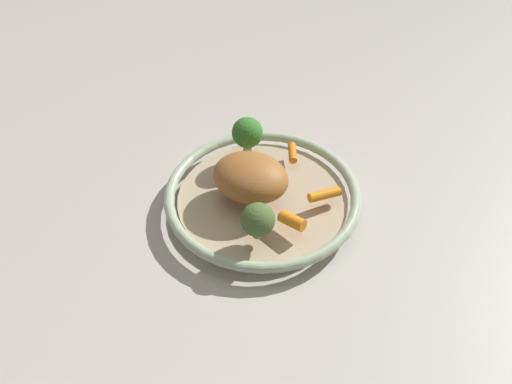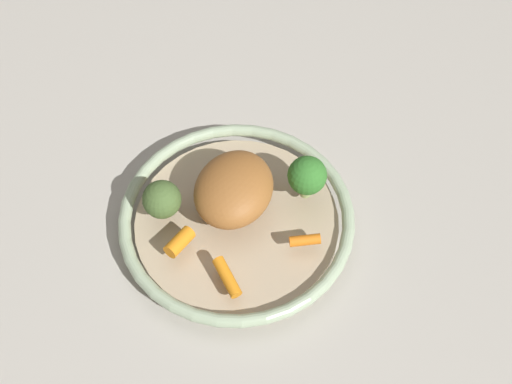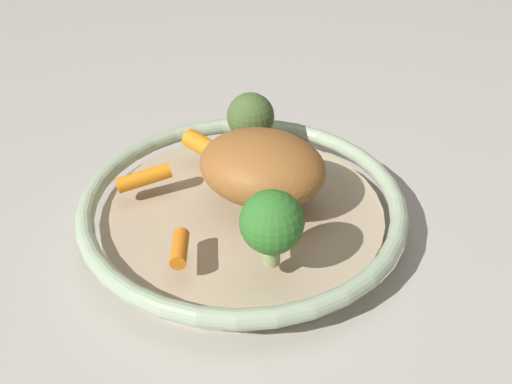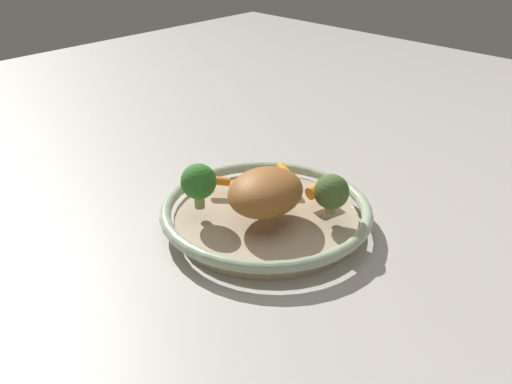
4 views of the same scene
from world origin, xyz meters
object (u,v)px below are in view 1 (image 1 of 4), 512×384
Objects in this scene: roast_chicken_piece at (251,177)px; serving_bowl at (262,198)px; baby_carrot_back at (292,221)px; baby_carrot_left at (324,195)px; baby_carrot_near_rim at (292,153)px; broccoli_floret_small at (247,133)px; broccoli_floret_edge at (258,220)px.

serving_bowl is at bearing -140.03° from roast_chicken_piece.
baby_carrot_back is (-0.08, 0.04, 0.03)m from serving_bowl.
baby_carrot_left is 0.12m from baby_carrot_near_rim.
baby_carrot_left is at bearing 172.17° from broccoli_floret_small.
broccoli_floret_small is (0.17, -0.02, 0.04)m from baby_carrot_left.
broccoli_floret_small reaches higher than roast_chicken_piece.
broccoli_floret_small is (0.07, 0.04, 0.04)m from baby_carrot_near_rim.
broccoli_floret_edge is (-0.06, 0.19, 0.03)m from baby_carrot_near_rim.
baby_carrot_left is 0.14m from broccoli_floret_edge.
baby_carrot_near_rim is 0.09m from broccoli_floret_small.
roast_chicken_piece reaches higher than serving_bowl.
roast_chicken_piece is at bearing -48.49° from broccoli_floret_edge.
baby_carrot_near_rim is (-0.01, -0.12, -0.02)m from roast_chicken_piece.
roast_chicken_piece reaches higher than baby_carrot_back.
roast_chicken_piece is 2.95× the size of baby_carrot_back.
baby_carrot_left is 1.34× the size of baby_carrot_near_rim.
broccoli_floret_small is at bearing -50.09° from broccoli_floret_edge.
broccoli_floret_edge is 0.20m from broccoli_floret_small.
baby_carrot_near_rim is (0.01, -0.10, 0.03)m from serving_bowl.
serving_bowl is 2.60× the size of roast_chicken_piece.
serving_bowl is 4.61× the size of broccoli_floret_small.
broccoli_floret_small reaches higher than baby_carrot_left.
roast_chicken_piece reaches higher than baby_carrot_left.
baby_carrot_near_rim is at bearing -73.39° from broccoli_floret_edge.
baby_carrot_back is 0.20m from broccoli_floret_small.
baby_carrot_near_rim reaches higher than serving_bowl.
broccoli_floret_edge is at bearing 56.06° from baby_carrot_back.
baby_carrot_back reaches higher than serving_bowl.
serving_bowl is at bearing 139.49° from broccoli_floret_small.
broccoli_floret_edge is (-0.05, 0.09, 0.05)m from serving_bowl.
roast_chicken_piece is 0.10m from baby_carrot_back.
serving_bowl is 0.10m from baby_carrot_back.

